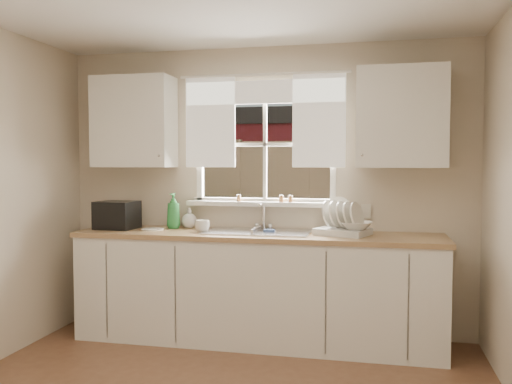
% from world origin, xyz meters
% --- Properties ---
extents(room_walls, '(3.62, 4.02, 2.50)m').
position_xyz_m(room_walls, '(0.00, -0.07, 1.24)').
color(room_walls, beige).
rests_on(room_walls, ground).
extents(window, '(1.38, 0.16, 1.06)m').
position_xyz_m(window, '(0.00, 2.00, 1.49)').
color(window, white).
rests_on(window, room_walls).
extents(curtains, '(1.50, 0.03, 0.81)m').
position_xyz_m(curtains, '(0.00, 1.95, 1.93)').
color(curtains, white).
rests_on(curtains, room_walls).
extents(base_cabinets, '(3.00, 0.62, 0.87)m').
position_xyz_m(base_cabinets, '(0.00, 1.68, 0.43)').
color(base_cabinets, silver).
rests_on(base_cabinets, ground).
extents(countertop, '(3.04, 0.65, 0.04)m').
position_xyz_m(countertop, '(0.00, 1.68, 0.89)').
color(countertop, '#9F7A4F').
rests_on(countertop, base_cabinets).
extents(upper_cabinet_left, '(0.70, 0.33, 0.80)m').
position_xyz_m(upper_cabinet_left, '(-1.15, 1.82, 1.85)').
color(upper_cabinet_left, silver).
rests_on(upper_cabinet_left, room_walls).
extents(upper_cabinet_right, '(0.70, 0.33, 0.80)m').
position_xyz_m(upper_cabinet_right, '(1.15, 1.82, 1.85)').
color(upper_cabinet_right, silver).
rests_on(upper_cabinet_right, room_walls).
extents(wall_outlet, '(0.08, 0.01, 0.12)m').
position_xyz_m(wall_outlet, '(0.88, 1.99, 1.08)').
color(wall_outlet, beige).
rests_on(wall_outlet, room_walls).
extents(sill_jars, '(0.50, 0.04, 0.06)m').
position_xyz_m(sill_jars, '(0.06, 1.94, 1.18)').
color(sill_jars, brown).
rests_on(sill_jars, window).
extents(backyard, '(20.00, 10.00, 6.13)m').
position_xyz_m(backyard, '(0.58, 8.42, 3.46)').
color(backyard, '#335421').
rests_on(backyard, ground).
extents(sink, '(0.88, 0.52, 0.40)m').
position_xyz_m(sink, '(0.00, 1.71, 0.84)').
color(sink, '#B7B7BC').
rests_on(sink, countertop).
extents(dish_rack, '(0.48, 0.42, 0.30)m').
position_xyz_m(dish_rack, '(0.70, 1.71, 0.99)').
color(dish_rack, silver).
rests_on(dish_rack, countertop).
extents(bowl, '(0.27, 0.27, 0.06)m').
position_xyz_m(bowl, '(0.81, 1.66, 0.99)').
color(bowl, beige).
rests_on(bowl, dish_rack).
extents(soap_bottle_a, '(0.14, 0.14, 0.31)m').
position_xyz_m(soap_bottle_a, '(-0.78, 1.82, 1.07)').
color(soap_bottle_a, '#2C893F').
rests_on(soap_bottle_a, countertop).
extents(soap_bottle_b, '(0.10, 0.10, 0.22)m').
position_xyz_m(soap_bottle_b, '(-1.19, 1.85, 1.02)').
color(soap_bottle_b, '#2E50AF').
rests_on(soap_bottle_b, countertop).
extents(soap_bottle_c, '(0.15, 0.15, 0.18)m').
position_xyz_m(soap_bottle_c, '(-0.66, 1.89, 1.00)').
color(soap_bottle_c, beige).
rests_on(soap_bottle_c, countertop).
extents(saucer, '(0.19, 0.19, 0.01)m').
position_xyz_m(saucer, '(-0.92, 1.66, 0.92)').
color(saucer, white).
rests_on(saucer, countertop).
extents(cup, '(0.16, 0.16, 0.10)m').
position_xyz_m(cup, '(-0.46, 1.64, 0.96)').
color(cup, silver).
rests_on(cup, countertop).
extents(black_appliance, '(0.35, 0.31, 0.24)m').
position_xyz_m(black_appliance, '(-1.26, 1.69, 1.03)').
color(black_appliance, black).
rests_on(black_appliance, countertop).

